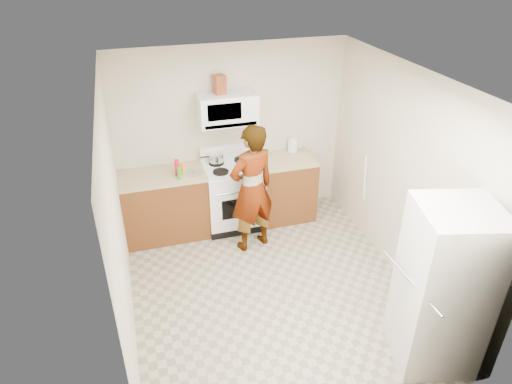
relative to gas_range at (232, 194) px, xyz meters
name	(u,v)px	position (x,y,z in m)	size (l,w,h in m)	color
floor	(271,288)	(0.10, -1.48, -0.49)	(3.60, 3.60, 0.00)	gray
back_wall	(232,135)	(0.10, 0.31, 0.76)	(3.20, 0.02, 2.50)	beige
right_wall	(405,178)	(1.69, -1.48, 0.76)	(0.02, 3.60, 2.50)	beige
cabinet_left	(165,206)	(-0.94, 0.01, -0.04)	(1.12, 0.62, 0.90)	brown
counter_left	(162,176)	(-0.94, 0.01, 0.43)	(1.14, 0.64, 0.04)	tan
cabinet_right	(284,189)	(0.78, 0.01, -0.04)	(0.80, 0.62, 0.90)	brown
counter_right	(285,160)	(0.78, 0.01, 0.43)	(0.82, 0.64, 0.04)	tan
gas_range	(232,194)	(0.00, 0.00, 0.00)	(0.76, 0.65, 1.13)	white
microwave	(227,109)	(0.00, 0.13, 1.21)	(0.76, 0.38, 0.40)	white
person	(252,189)	(0.12, -0.59, 0.38)	(0.63, 0.42, 1.73)	tan
fridge	(443,288)	(1.30, -2.84, 0.36)	(0.70, 0.70, 1.70)	silver
kettle	(293,145)	(0.97, 0.22, 0.54)	(0.15, 0.15, 0.17)	silver
jug	(219,84)	(-0.09, 0.16, 1.53)	(0.14, 0.14, 0.24)	brown
saucepan	(216,158)	(-0.18, 0.15, 0.52)	(0.20, 0.20, 0.11)	silver
tray	(248,166)	(0.20, -0.12, 0.47)	(0.25, 0.16, 0.05)	silver
bottle_spray	(177,168)	(-0.74, -0.07, 0.56)	(0.07, 0.07, 0.22)	red
bottle_hot_sauce	(183,168)	(-0.66, -0.04, 0.53)	(0.05, 0.05, 0.16)	orange
bottle_green_cap	(179,173)	(-0.73, -0.18, 0.53)	(0.05, 0.05, 0.16)	#279C1C
pot_lid	(194,173)	(-0.52, -0.07, 0.46)	(0.25, 0.25, 0.01)	silver
broom	(364,193)	(1.69, -0.67, 0.11)	(0.03, 0.03, 1.20)	white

